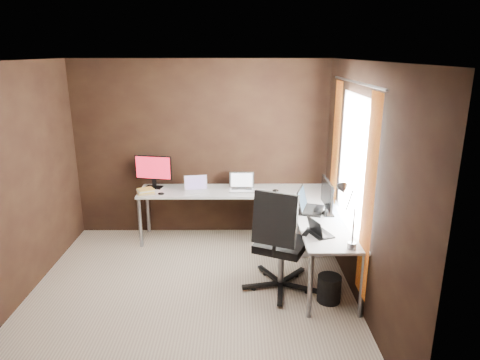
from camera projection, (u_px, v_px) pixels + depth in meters
name	position (u px, v px, depth m)	size (l,w,h in m)	color
room	(221.00, 183.00, 4.43)	(3.60, 3.60, 2.50)	beige
desk	(263.00, 205.00, 5.54)	(2.65, 2.25, 0.73)	silver
drawer_pedestal	(305.00, 228.00, 5.75)	(0.42, 0.50, 0.60)	silver
monitor_left	(153.00, 170.00, 6.01)	(0.53, 0.19, 0.46)	black
monitor_right	(327.00, 195.00, 5.01)	(0.13, 0.51, 0.42)	black
laptop_white	(196.00, 188.00, 5.89)	(0.34, 0.27, 0.21)	silver
laptop_silver	(242.00, 186.00, 5.98)	(0.35, 0.25, 0.23)	silver
laptop_black_big	(308.00, 206.00, 5.19)	(0.40, 0.48, 0.27)	black
laptop_black_small	(318.00, 231.00, 4.50)	(0.28, 0.32, 0.18)	black
book_stack	(146.00, 191.00, 5.80)	(0.27, 0.25, 0.07)	tan
mouse_left	(161.00, 194.00, 5.76)	(0.09, 0.06, 0.04)	black
mouse_corner	(276.00, 191.00, 5.89)	(0.09, 0.06, 0.03)	black
desk_lamp	(346.00, 207.00, 4.14)	(0.20, 0.24, 0.65)	slate
office_chair	(280.00, 260.00, 4.76)	(0.69, 0.73, 1.20)	black
wastebasket	(329.00, 289.00, 4.58)	(0.25, 0.25, 0.29)	black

